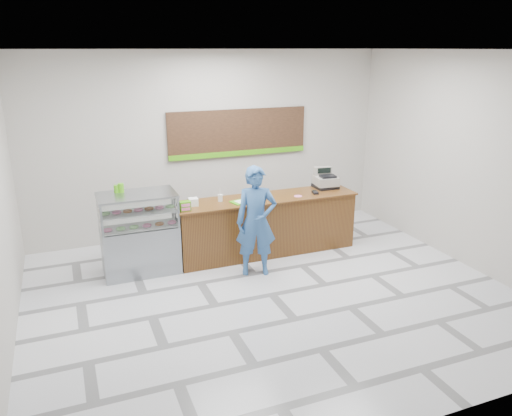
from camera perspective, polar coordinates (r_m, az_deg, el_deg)
name	(u,v)px	position (r m, az deg, el deg)	size (l,w,h in m)	color
floor	(272,295)	(7.57, 1.85, -9.87)	(7.00, 7.00, 0.00)	silver
back_wall	(211,144)	(9.69, -5.16, 7.25)	(7.00, 7.00, 0.00)	#B8B2A9
ceiling	(275,49)	(6.70, 2.16, 17.66)	(7.00, 7.00, 0.00)	silver
sales_counter	(266,225)	(8.87, 1.17, -1.95)	(3.26, 0.76, 1.03)	brown
display_case	(139,233)	(8.26, -13.19, -2.78)	(1.22, 0.72, 1.33)	gray
menu_board	(239,133)	(9.79, -2.00, 8.51)	(2.80, 0.06, 0.90)	black
cash_register	(325,180)	(9.37, 7.92, 3.16)	(0.44, 0.46, 0.38)	black
card_terminal	(315,192)	(8.99, 6.77, 1.78)	(0.08, 0.17, 0.04)	black
serving_tray	(242,202)	(8.43, -1.64, 0.73)	(0.40, 0.33, 0.02)	#46BF12
napkin_box	(193,202)	(8.30, -7.18, 0.70)	(0.15, 0.15, 0.13)	white
straw_cup	(220,198)	(8.48, -4.11, 1.15)	(0.08, 0.08, 0.12)	silver
promo_box	(185,206)	(8.05, -8.12, 0.23)	(0.17, 0.12, 0.15)	#47A110
donut_decal	(298,196)	(8.80, 4.83, 1.36)	(0.14, 0.14, 0.00)	pink
green_cup_left	(116,189)	(8.19, -15.67, 2.11)	(0.08, 0.08, 0.12)	#47A110
green_cup_right	(121,188)	(8.20, -15.18, 2.24)	(0.09, 0.09, 0.14)	#47A110
customer	(256,221)	(7.92, 0.03, -1.53)	(0.65, 0.43, 1.78)	#305C97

